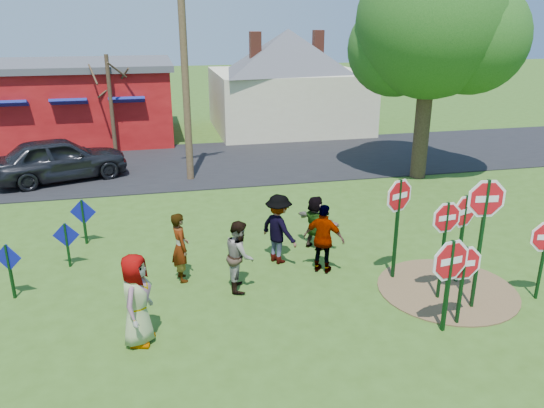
% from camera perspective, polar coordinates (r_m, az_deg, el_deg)
% --- Properties ---
extents(ground, '(120.00, 120.00, 0.00)m').
position_cam_1_polar(ground, '(12.54, -2.40, -9.26)').
color(ground, '#335317').
rests_on(ground, ground).
extents(road, '(120.00, 7.50, 0.04)m').
position_cam_1_polar(road, '(23.19, -7.60, 4.36)').
color(road, black).
rests_on(road, ground).
extents(dirt_patch, '(3.20, 3.20, 0.03)m').
position_cam_1_polar(dirt_patch, '(13.19, 18.29, -8.71)').
color(dirt_patch, brown).
rests_on(dirt_patch, ground).
extents(red_building, '(9.40, 7.69, 3.90)m').
position_cam_1_polar(red_building, '(29.32, -19.99, 10.44)').
color(red_building, maroon).
rests_on(red_building, ground).
extents(cream_house, '(9.40, 9.40, 6.50)m').
position_cam_1_polar(cream_house, '(29.92, 1.72, 13.59)').
color(cream_house, beige).
rests_on(cream_house, ground).
extents(stop_sign_a, '(1.15, 0.23, 2.15)m').
position_cam_1_polar(stop_sign_a, '(10.96, 18.59, -6.45)').
color(stop_sign_a, black).
rests_on(stop_sign_a, ground).
extents(stop_sign_b, '(1.01, 0.41, 2.66)m').
position_cam_1_polar(stop_sign_b, '(12.66, 13.45, -0.03)').
color(stop_sign_b, black).
rests_on(stop_sign_b, ground).
extents(stop_sign_c, '(1.10, 0.15, 3.08)m').
position_cam_1_polar(stop_sign_c, '(11.76, 21.86, -1.09)').
color(stop_sign_c, black).
rests_on(stop_sign_c, ground).
extents(stop_sign_d, '(1.00, 0.38, 2.35)m').
position_cam_1_polar(stop_sign_d, '(12.97, 19.94, -1.40)').
color(stop_sign_d, black).
rests_on(stop_sign_d, ground).
extents(stop_sign_e, '(1.00, 0.07, 1.89)m').
position_cam_1_polar(stop_sign_e, '(11.36, 19.91, -6.59)').
color(stop_sign_e, black).
rests_on(stop_sign_e, ground).
extents(stop_sign_g, '(0.94, 0.11, 2.44)m').
position_cam_1_polar(stop_sign_g, '(12.05, 18.15, -2.52)').
color(stop_sign_g, black).
rests_on(stop_sign_g, ground).
extents(blue_diamond_b, '(0.61, 0.24, 1.33)m').
position_cam_1_polar(blue_diamond_b, '(13.19, -26.43, -5.89)').
color(blue_diamond_b, black).
rests_on(blue_diamond_b, ground).
extents(blue_diamond_c, '(0.66, 0.11, 1.20)m').
position_cam_1_polar(blue_diamond_c, '(14.29, -21.21, -3.64)').
color(blue_diamond_c, black).
rests_on(blue_diamond_c, ground).
extents(blue_diamond_d, '(0.71, 0.21, 1.31)m').
position_cam_1_polar(blue_diamond_d, '(15.54, -19.61, -1.31)').
color(blue_diamond_d, black).
rests_on(blue_diamond_d, ground).
extents(person_a, '(0.86, 1.06, 1.87)m').
position_cam_1_polar(person_a, '(10.58, -14.36, -9.95)').
color(person_a, '#384C83').
rests_on(person_a, ground).
extents(person_b, '(0.52, 0.69, 1.72)m').
position_cam_1_polar(person_b, '(12.82, -9.83, -4.59)').
color(person_b, '#2A7671').
rests_on(person_b, ground).
extents(person_c, '(0.72, 0.88, 1.68)m').
position_cam_1_polar(person_c, '(12.28, -3.50, -5.52)').
color(person_c, '#94613E').
rests_on(person_c, ground).
extents(person_d, '(1.17, 1.36, 1.83)m').
position_cam_1_polar(person_d, '(13.53, 0.72, -2.69)').
color(person_d, '#323237').
rests_on(person_d, ground).
extents(person_e, '(1.09, 0.96, 1.77)m').
position_cam_1_polar(person_e, '(13.07, 5.60, -3.77)').
color(person_e, '#453058').
rests_on(person_e, ground).
extents(person_f, '(1.13, 1.42, 1.51)m').
position_cam_1_polar(person_f, '(14.43, 4.66, -1.99)').
color(person_f, '#1D4F29').
rests_on(person_f, ground).
extents(suv, '(5.29, 3.45, 1.68)m').
position_cam_1_polar(suv, '(21.93, -21.85, 4.54)').
color(suv, '#2B2A2F').
rests_on(suv, road).
extents(utility_pole, '(2.04, 0.88, 8.76)m').
position_cam_1_polar(utility_pole, '(20.17, -9.42, 15.26)').
color(utility_pole, '#4C3823').
rests_on(utility_pole, ground).
extents(leafy_tree, '(6.05, 5.52, 8.60)m').
position_cam_1_polar(leafy_tree, '(21.09, 17.10, 17.40)').
color(leafy_tree, '#382819').
rests_on(leafy_tree, ground).
extents(bare_tree_east, '(1.80, 1.80, 4.47)m').
position_cam_1_polar(bare_tree_east, '(25.14, -17.06, 11.55)').
color(bare_tree_east, '#382819').
rests_on(bare_tree_east, ground).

